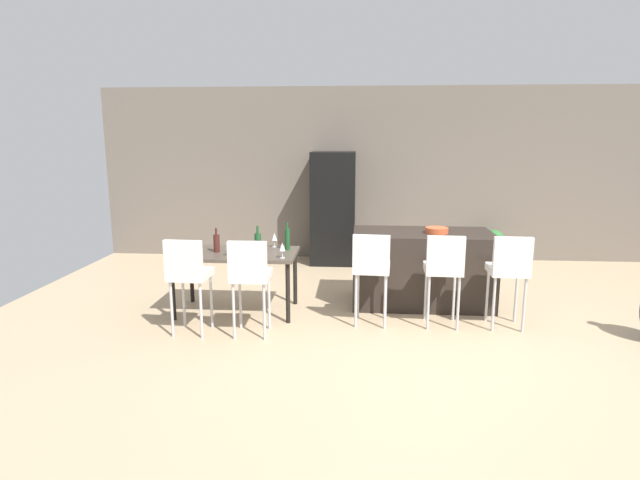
# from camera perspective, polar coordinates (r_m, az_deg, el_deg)

# --- Properties ---
(ground_plane) EXTENTS (10.00, 10.00, 0.00)m
(ground_plane) POSITION_cam_1_polar(r_m,az_deg,el_deg) (6.15, 9.46, -8.67)
(ground_plane) COLOR tan
(back_wall) EXTENTS (10.00, 0.12, 2.90)m
(back_wall) POSITION_cam_1_polar(r_m,az_deg,el_deg) (8.98, 7.98, 7.18)
(back_wall) COLOR #665B51
(back_wall) RESTS_ON ground_plane
(kitchen_island) EXTENTS (1.71, 0.88, 0.92)m
(kitchen_island) POSITION_cam_1_polar(r_m,az_deg,el_deg) (6.65, 11.10, -3.04)
(kitchen_island) COLOR black
(kitchen_island) RESTS_ON ground_plane
(bar_chair_left) EXTENTS (0.43, 0.43, 1.05)m
(bar_chair_left) POSITION_cam_1_polar(r_m,az_deg,el_deg) (5.75, 5.68, -2.71)
(bar_chair_left) COLOR silver
(bar_chair_left) RESTS_ON ground_plane
(bar_chair_middle) EXTENTS (0.41, 0.41, 1.05)m
(bar_chair_middle) POSITION_cam_1_polar(r_m,az_deg,el_deg) (5.83, 13.45, -2.79)
(bar_chair_middle) COLOR silver
(bar_chair_middle) RESTS_ON ground_plane
(bar_chair_right) EXTENTS (0.41, 0.41, 1.05)m
(bar_chair_right) POSITION_cam_1_polar(r_m,az_deg,el_deg) (5.98, 20.07, -2.81)
(bar_chair_right) COLOR silver
(bar_chair_right) RESTS_ON ground_plane
(dining_table) EXTENTS (1.45, 0.79, 0.74)m
(dining_table) POSITION_cam_1_polar(r_m,az_deg,el_deg) (6.25, -9.23, -1.92)
(dining_table) COLOR #4C4238
(dining_table) RESTS_ON ground_plane
(dining_chair_near) EXTENTS (0.42, 0.42, 1.05)m
(dining_chair_near) POSITION_cam_1_polar(r_m,az_deg,el_deg) (5.62, -14.31, -3.34)
(dining_chair_near) COLOR silver
(dining_chair_near) RESTS_ON ground_plane
(dining_chair_far) EXTENTS (0.41, 0.41, 1.05)m
(dining_chair_far) POSITION_cam_1_polar(r_m,az_deg,el_deg) (5.45, -7.73, -3.55)
(dining_chair_far) COLOR silver
(dining_chair_far) RESTS_ON ground_plane
(wine_bottle_left) EXTENTS (0.06, 0.06, 0.34)m
(wine_bottle_left) POSITION_cam_1_polar(r_m,az_deg,el_deg) (6.26, -3.61, 0.14)
(wine_bottle_left) COLOR #194723
(wine_bottle_left) RESTS_ON dining_table
(wine_bottle_inner) EXTENTS (0.07, 0.07, 0.35)m
(wine_bottle_inner) POSITION_cam_1_polar(r_m,az_deg,el_deg) (5.98, -6.84, -0.43)
(wine_bottle_inner) COLOR #194723
(wine_bottle_inner) RESTS_ON dining_table
(wine_bottle_near) EXTENTS (0.07, 0.07, 0.29)m
(wine_bottle_near) POSITION_cam_1_polar(r_m,az_deg,el_deg) (6.25, -11.30, -0.31)
(wine_bottle_near) COLOR #471E19
(wine_bottle_near) RESTS_ON dining_table
(wine_glass_middle) EXTENTS (0.07, 0.07, 0.17)m
(wine_glass_middle) POSITION_cam_1_polar(r_m,az_deg,el_deg) (6.02, -9.96, -0.56)
(wine_glass_middle) COLOR silver
(wine_glass_middle) RESTS_ON dining_table
(wine_glass_right) EXTENTS (0.07, 0.07, 0.17)m
(wine_glass_right) POSITION_cam_1_polar(r_m,az_deg,el_deg) (5.84, -4.17, -0.79)
(wine_glass_right) COLOR silver
(wine_glass_right) RESTS_ON dining_table
(wine_glass_far) EXTENTS (0.07, 0.07, 0.17)m
(wine_glass_far) POSITION_cam_1_polar(r_m,az_deg,el_deg) (6.43, -5.04, 0.32)
(wine_glass_far) COLOR silver
(wine_glass_far) RESTS_ON dining_table
(refrigerator) EXTENTS (0.72, 0.68, 1.84)m
(refrigerator) POSITION_cam_1_polar(r_m,az_deg,el_deg) (8.59, 1.45, 3.54)
(refrigerator) COLOR black
(refrigerator) RESTS_ON ground_plane
(fruit_bowl) EXTENTS (0.28, 0.28, 0.07)m
(fruit_bowl) POSITION_cam_1_polar(r_m,az_deg,el_deg) (6.52, 12.72, 1.05)
(fruit_bowl) COLOR #C6512D
(fruit_bowl) RESTS_ON kitchen_island
(potted_plant) EXTENTS (0.39, 0.39, 0.59)m
(potted_plant) POSITION_cam_1_polar(r_m,az_deg,el_deg) (8.94, 18.44, -0.47)
(potted_plant) COLOR beige
(potted_plant) RESTS_ON ground_plane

